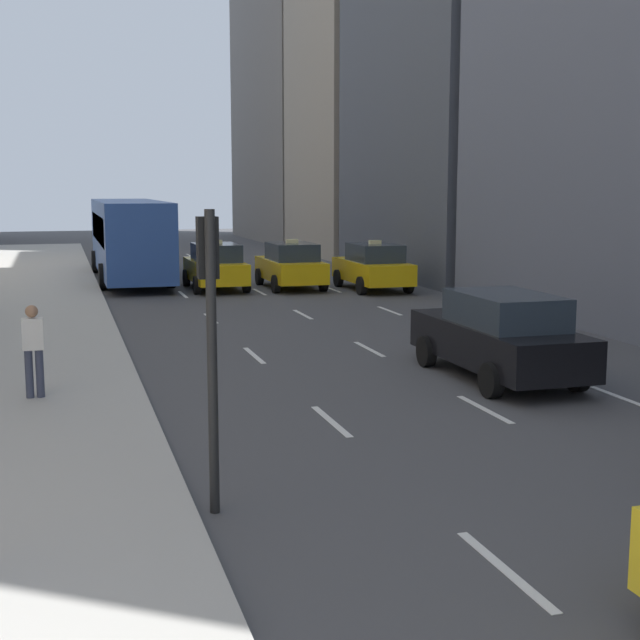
# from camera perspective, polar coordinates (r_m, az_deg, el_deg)

# --- Properties ---
(lane_markings) EXTENTS (5.72, 56.00, 0.01)m
(lane_markings) POSITION_cam_1_polar(r_m,az_deg,el_deg) (24.05, 0.78, -0.63)
(lane_markings) COLOR white
(lane_markings) RESTS_ON ground
(taxi_second) EXTENTS (2.02, 4.40, 1.87)m
(taxi_second) POSITION_cam_1_polar(r_m,az_deg,el_deg) (33.20, 3.41, 3.44)
(taxi_second) COLOR yellow
(taxi_second) RESTS_ON ground
(taxi_third) EXTENTS (2.02, 4.40, 1.87)m
(taxi_third) POSITION_cam_1_polar(r_m,az_deg,el_deg) (33.50, -6.70, 3.44)
(taxi_third) COLOR yellow
(taxi_third) RESTS_ON ground
(taxi_fourth) EXTENTS (2.02, 4.40, 1.87)m
(taxi_fourth) POSITION_cam_1_polar(r_m,az_deg,el_deg) (33.70, -1.88, 3.52)
(taxi_fourth) COLOR yellow
(taxi_fourth) RESTS_ON ground
(sedan_black_near) EXTENTS (2.02, 4.83, 1.76)m
(sedan_black_near) POSITION_cam_1_polar(r_m,az_deg,el_deg) (18.18, 11.42, -0.96)
(sedan_black_near) COLOR black
(sedan_black_near) RESTS_ON ground
(city_bus) EXTENTS (2.80, 11.61, 3.25)m
(city_bus) POSITION_cam_1_polar(r_m,az_deg,el_deg) (37.33, -12.13, 5.23)
(city_bus) COLOR #2D519E
(city_bus) RESTS_ON ground
(pedestrian_far_walking) EXTENTS (0.36, 0.22, 1.65)m
(pedestrian_far_walking) POSITION_cam_1_polar(r_m,az_deg,el_deg) (16.43, -17.88, -1.62)
(pedestrian_far_walking) COLOR #383D51
(pedestrian_far_walking) RESTS_ON sidewalk_left
(traffic_light_pole) EXTENTS (0.24, 0.42, 3.60)m
(traffic_light_pole) POSITION_cam_1_polar(r_m,az_deg,el_deg) (10.44, -7.06, 0.53)
(traffic_light_pole) COLOR black
(traffic_light_pole) RESTS_ON ground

